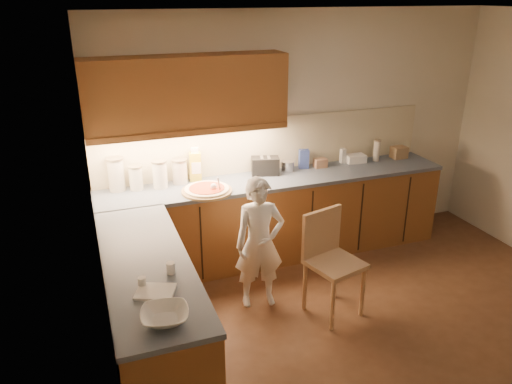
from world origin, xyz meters
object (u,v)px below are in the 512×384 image
pizza_on_board (207,190)px  oil_jug (195,166)px  wooden_chair (329,255)px  toaster (265,166)px  child (260,243)px

pizza_on_board → oil_jug: 0.38m
wooden_chair → toaster: toaster is taller
oil_jug → child: bearing=-71.8°
oil_jug → toaster: 0.75m
oil_jug → toaster: (0.75, -0.06, -0.07)m
pizza_on_board → child: bearing=-65.3°
pizza_on_board → child: child is taller
wooden_chair → pizza_on_board: bearing=116.1°
child → toaster: child is taller
pizza_on_board → toaster: pizza_on_board is taller
child → wooden_chair: (0.55, -0.31, -0.07)m
child → toaster: size_ratio=3.84×
pizza_on_board → toaster: size_ratio=1.53×
child → toaster: bearing=74.0°
oil_jug → pizza_on_board: bearing=-85.4°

